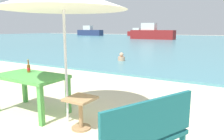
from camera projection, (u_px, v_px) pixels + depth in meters
sea_water at (221, 41)px, 28.24m from camera, size 120.00×50.00×0.08m
picnic_table_green at (31, 80)px, 4.23m from camera, size 1.40×0.80×0.76m
beer_bottle_amber at (29, 68)px, 4.44m from camera, size 0.07×0.07×0.26m
side_table_wood at (81, 108)px, 3.56m from camera, size 0.44×0.44×0.54m
bench_teal_center at (144, 135)px, 2.28m from camera, size 0.84×1.24×0.95m
swimmer_person at (121, 58)px, 10.76m from camera, size 0.34×0.34×0.41m
boat_cargo_ship at (138, 33)px, 48.94m from camera, size 4.85×1.32×1.76m
boat_fishing_trawler at (152, 33)px, 33.17m from camera, size 6.64×1.81×2.42m
boat_tanker at (90, 32)px, 51.20m from camera, size 6.31×1.72×2.29m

